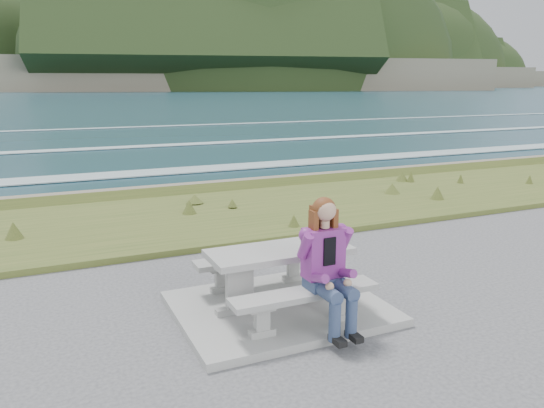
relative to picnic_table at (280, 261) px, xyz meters
name	(u,v)px	position (x,y,z in m)	size (l,w,h in m)	color
concrete_slab	(279,308)	(0.00, 0.00, -0.63)	(2.60, 2.10, 0.10)	gray
picnic_table	(280,261)	(0.00, 0.00, 0.00)	(1.80, 0.75, 0.75)	gray
bench_landward	(305,299)	(0.00, -0.70, -0.23)	(1.80, 0.35, 0.45)	gray
bench_seaward	(258,262)	(0.00, 0.70, -0.23)	(1.80, 0.35, 0.45)	gray
grass_verge	(180,221)	(0.00, 5.00, -0.68)	(160.00, 4.50, 0.22)	#3A4F1D
shore_drop	(152,195)	(0.00, 7.90, -0.68)	(160.00, 0.80, 2.20)	#6F6553
ocean	(90,167)	(0.00, 25.09, -2.42)	(1600.00, 1600.00, 0.09)	#1B3E4D
headland_range	(285,74)	(190.33, 398.31, 9.24)	(729.83, 363.95, 199.43)	#6F6553
seated_woman	(330,283)	(0.24, -0.85, -0.02)	(0.46, 0.79, 1.52)	navy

